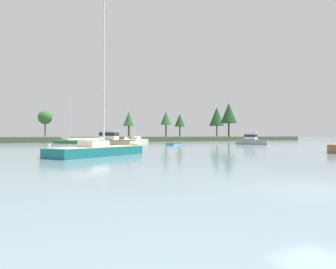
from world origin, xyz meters
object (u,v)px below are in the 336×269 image
sailboat_cream (135,142)px  mooring_buoy_white (49,145)px  cruiser_sand (115,142)px  dinghy_skyblue (174,144)px  sailboat_teal (97,153)px  cruiser_grey (250,142)px  mooring_buoy_yellow (216,143)px  sailboat_green (69,142)px

sailboat_cream → mooring_buoy_white: (-21.05, -14.04, -0.16)m
cruiser_sand → dinghy_skyblue: (10.53, -1.91, -0.44)m
sailboat_cream → mooring_buoy_white: bearing=-146.3°
cruiser_sand → sailboat_teal: bearing=-109.5°
cruiser_sand → cruiser_grey: bearing=-9.9°
sailboat_teal → sailboat_cream: (19.42, 43.90, -0.04)m
cruiser_sand → mooring_buoy_yellow: bearing=5.1°
dinghy_skyblue → sailboat_cream: size_ratio=0.36×
sailboat_green → sailboat_teal: bearing=-94.5°
sailboat_teal → sailboat_cream: size_ratio=1.31×
cruiser_sand → mooring_buoy_white: 11.72m
mooring_buoy_white → mooring_buoy_yellow: (32.59, -3.88, 0.00)m
mooring_buoy_yellow → sailboat_teal: bearing=-140.0°
mooring_buoy_white → sailboat_cream: bearing=33.7°
cruiser_sand → sailboat_cream: bearing=61.3°
sailboat_teal → mooring_buoy_yellow: (30.95, 25.98, -0.20)m
cruiser_grey → sailboat_cream: (-15.06, 24.48, -0.29)m
sailboat_cream → dinghy_skyblue: bearing=-91.1°
sailboat_teal → dinghy_skyblue: sailboat_teal is taller
cruiser_sand → sailboat_green: sailboat_green is taller
mooring_buoy_white → cruiser_grey: bearing=-16.1°
cruiser_grey → mooring_buoy_yellow: size_ratio=13.33×
sailboat_teal → cruiser_grey: 39.57m
sailboat_teal → sailboat_cream: bearing=66.1°
sailboat_teal → sailboat_green: bearing=85.5°
sailboat_cream → mooring_buoy_white: sailboat_cream is taller
cruiser_grey → mooring_buoy_white: bearing=163.9°
cruiser_grey → mooring_buoy_white: cruiser_grey is taller
sailboat_green → mooring_buoy_yellow: size_ratio=21.34×
cruiser_sand → dinghy_skyblue: size_ratio=2.27×
dinghy_skyblue → sailboat_cream: sailboat_cream is taller
cruiser_grey → dinghy_skyblue: bearing=170.3°
dinghy_skyblue → cruiser_grey: cruiser_grey is taller
cruiser_sand → mooring_buoy_yellow: size_ratio=17.42×
sailboat_green → sailboat_cream: (16.04, 0.94, 0.01)m
sailboat_teal → dinghy_skyblue: bearing=49.2°
sailboat_cream → mooring_buoy_white: size_ratio=21.77×
dinghy_skyblue → sailboat_cream: (0.41, 21.85, 0.08)m
sailboat_green → cruiser_sand: bearing=-74.9°
mooring_buoy_yellow → cruiser_sand: bearing=-174.9°
sailboat_teal → cruiser_grey: size_ratio=2.08×
sailboat_cream → mooring_buoy_yellow: 21.31m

